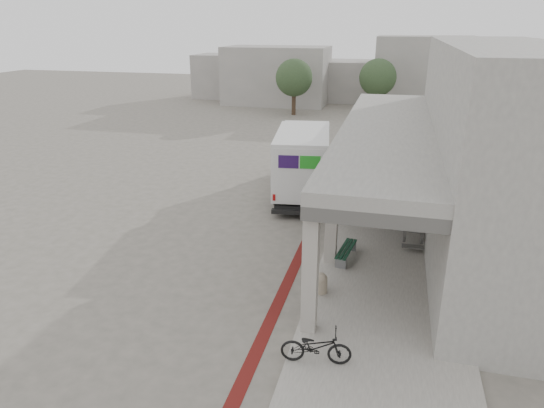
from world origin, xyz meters
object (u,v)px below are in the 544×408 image
(fedex_truck, at_px, (303,159))
(bench, at_px, (346,251))
(utility_cabinet, at_px, (399,215))
(bicycle_black, at_px, (316,347))

(fedex_truck, relative_size, bench, 4.39)
(fedex_truck, height_order, bench, fedex_truck)
(utility_cabinet, bearing_deg, bicycle_black, -92.84)
(fedex_truck, bearing_deg, bicycle_black, -85.55)
(bench, xyz_separation_m, utility_cabinet, (1.70, 3.21, 0.23))
(fedex_truck, bearing_deg, utility_cabinet, -46.19)
(bench, bearing_deg, utility_cabinet, 69.80)
(fedex_truck, distance_m, bicycle_black, 12.63)
(fedex_truck, height_order, bicycle_black, fedex_truck)
(bench, height_order, bicycle_black, bicycle_black)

